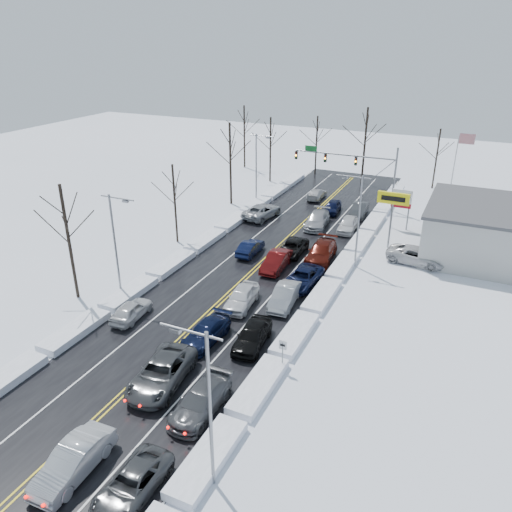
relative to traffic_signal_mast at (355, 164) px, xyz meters
The scene contains 44 objects.
ground 28.73m from the traffic_signal_mast, 97.02° to the right, with size 160.00×160.00×0.00m, color silver.
road_surface 26.78m from the traffic_signal_mast, 97.55° to the right, with size 14.00×84.00×0.01m, color black.
snow_bank_left 28.77m from the traffic_signal_mast, 113.03° to the right, with size 1.81×72.00×0.58m, color white.
snow_bank_right 26.88m from the traffic_signal_mast, 80.92° to the right, with size 1.81×72.00×0.58m, color white.
traffic_signal_mast is the anchor object (origin of this frame).
tires_plus_sign 13.92m from the traffic_signal_mast, 59.54° to the right, with size 3.20×0.34×6.00m.
used_vehicles_sign 9.50m from the traffic_signal_mast, 40.34° to the right, with size 2.20×0.22×4.65m.
speed_limit_sign 36.51m from the traffic_signal_mast, 82.48° to the right, with size 0.55×0.09×2.35m.
flagpole 11.90m from the traffic_signal_mast, ahead, with size 1.87×1.20×10.00m.
streetlight_se 46.25m from the traffic_signal_mast, 83.98° to the right, with size 3.20×0.25×9.00m.
streetlight_ne 18.63m from the traffic_signal_mast, 74.91° to the right, with size 3.20×0.25×9.00m.
streetlight_sw 34.08m from the traffic_signal_mast, 110.16° to the right, with size 3.20×0.25×9.00m.
streetlight_nw 12.40m from the traffic_signal_mast, 161.23° to the right, with size 3.20×0.25×9.00m.
tree_left_b 37.16m from the traffic_signal_mast, 113.74° to the right, with size 4.00×4.00×10.00m.
tree_left_c 24.38m from the traffic_signal_mast, 124.90° to the right, with size 3.40×3.40×8.50m.
tree_left_d 15.93m from the traffic_signal_mast, 157.76° to the right, with size 4.20×4.20×10.50m.
tree_left_e 15.51m from the traffic_signal_mast, 157.13° to the left, with size 3.80×3.80×9.50m.
tree_far_a 24.63m from the traffic_signal_mast, 150.75° to the left, with size 4.00×4.00×10.00m.
tree_far_b 16.10m from the traffic_signal_mast, 125.98° to the left, with size 3.60×3.60×9.00m.
tree_far_c 11.32m from the traffic_signal_mast, 97.48° to the left, with size 4.40×4.40×11.00m.
tree_far_d 15.16m from the traffic_signal_mast, 55.64° to the left, with size 3.40×3.40×8.50m.
queued_car_1 48.81m from the traffic_signal_mast, 92.03° to the right, with size 1.76×5.04×1.66m, color #B0B4B9.
queued_car_2 40.97m from the traffic_signal_mast, 92.48° to the right, with size 2.81×6.09×1.69m, color #3D4042.
queued_car_3 35.62m from the traffic_signal_mast, 92.64° to the right, with size 2.03×4.98×1.45m, color black.
queued_car_4 29.97m from the traffic_signal_mast, 92.98° to the right, with size 1.93×4.80×1.64m, color white.
queued_car_5 22.48m from the traffic_signal_mast, 94.26° to the right, with size 1.71×4.92×1.62m, color #4C0A0A.
queued_car_6 18.70m from the traffic_signal_mast, 94.93° to the right, with size 2.31×5.01×1.39m, color black.
queued_car_7 10.90m from the traffic_signal_mast, 100.35° to the right, with size 2.32×5.70×1.65m, color #96989D.
queued_car_8 6.85m from the traffic_signal_mast, 111.41° to the right, with size 1.72×4.28×1.46m, color black.
queued_car_10 48.59m from the traffic_signal_mast, 87.89° to the right, with size 2.22×4.82×1.34m, color #3D4042.
queued_car_11 42.16m from the traffic_signal_mast, 87.49° to the right, with size 2.13×5.24×1.52m, color #47494C.
queued_car_12 34.66m from the traffic_signal_mast, 87.19° to the right, with size 1.96×4.87×1.66m, color black.
queued_car_13 28.35m from the traffic_signal_mast, 86.64° to the right, with size 1.70×4.87×1.60m, color gray.
queued_car_14 24.53m from the traffic_signal_mast, 85.69° to the right, with size 2.47×5.35×1.49m, color black.
queued_car_15 18.78m from the traffic_signal_mast, 84.87° to the right, with size 2.38×5.86×1.70m, color #451009.
queued_car_16 10.89m from the traffic_signal_mast, 78.26° to the right, with size 1.87×4.66×1.59m, color silver.
queued_car_17 6.79m from the traffic_signal_mast, 62.81° to the right, with size 1.65×4.74×1.56m, color #3A3C3F.
oncoming_car_0 21.07m from the traffic_signal_mast, 105.34° to the right, with size 1.50×4.30×1.42m, color black.
oncoming_car_1 13.80m from the traffic_signal_mast, 133.96° to the right, with size 2.74×5.95×1.65m, color #9A9CA1.
oncoming_car_2 7.56m from the traffic_signal_mast, behind, with size 1.86×4.59×1.33m, color #BABABD.
oncoming_car_3 36.30m from the traffic_signal_mast, 103.87° to the right, with size 1.70×4.23×1.44m, color silver.
parked_car_0 18.91m from the traffic_signal_mast, 54.93° to the right, with size 2.70×5.86×1.63m, color silver.
parked_car_1 19.34m from the traffic_signal_mast, 42.84° to the right, with size 2.39×5.89×1.71m, color black.
parked_car_2 13.91m from the traffic_signal_mast, 25.02° to the right, with size 1.63×4.06×1.38m, color black.
Camera 1 is at (18.11, -33.67, 20.90)m, focal length 35.00 mm.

